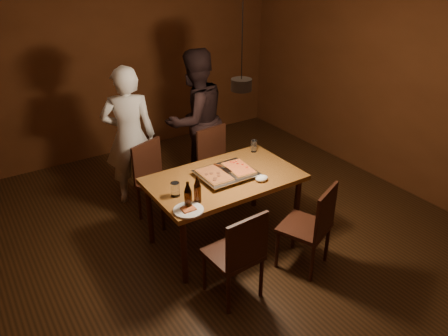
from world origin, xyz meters
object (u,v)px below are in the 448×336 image
dining_table (224,183)px  beer_bottle_b (197,189)px  beer_bottle_a (188,195)px  chair_far_right (217,158)px  chair_near_right (314,221)px  chair_near_left (239,249)px  pizza_tray (226,174)px  diner_white (129,137)px  diner_dark (196,120)px  plate_slice (188,210)px  chair_far_left (155,174)px  pendant_lamp (241,83)px

dining_table → beer_bottle_b: size_ratio=5.91×
beer_bottle_b → beer_bottle_a: bearing=-159.6°
beer_bottle_a → chair_far_right: bearing=48.0°
chair_near_right → beer_bottle_b: size_ratio=2.17×
dining_table → chair_near_left: bearing=-114.9°
chair_near_left → beer_bottle_a: size_ratio=1.89×
chair_near_left → pizza_tray: size_ratio=0.88×
chair_far_right → diner_white: diner_white is taller
chair_near_right → beer_bottle_b: bearing=124.4°
beer_bottle_b → diner_dark: 1.73m
chair_far_right → chair_near_left: same height
chair_near_right → plate_slice: (-1.04, 0.48, 0.22)m
pizza_tray → diner_white: (-0.49, 1.29, 0.06)m
plate_slice → diner_white: size_ratio=0.16×
chair_far_left → pendant_lamp: pendant_lamp is taller
dining_table → beer_bottle_b: (-0.45, -0.26, 0.20)m
pendant_lamp → diner_dark: bearing=75.9°
pendant_lamp → chair_near_left: bearing=-124.9°
pizza_tray → diner_white: bearing=114.7°
pizza_tray → plate_slice: (-0.62, -0.35, -0.01)m
chair_far_left → chair_far_right: (0.80, -0.03, 0.00)m
diner_dark → chair_near_left: bearing=59.9°
dining_table → chair_near_right: size_ratio=2.72×
dining_table → beer_bottle_a: (-0.57, -0.31, 0.20)m
dining_table → diner_dark: size_ratio=0.86×
diner_dark → chair_far_right: bearing=82.5°
diner_white → pizza_tray: bearing=131.8°
chair_far_right → diner_white: 1.05m
beer_bottle_b → pizza_tray: bearing=28.7°
chair_far_right → plate_slice: (-1.00, -1.13, 0.22)m
chair_near_left → pendant_lamp: pendant_lamp is taller
chair_far_right → chair_near_left: 1.77m
beer_bottle_b → plate_slice: (-0.15, -0.09, -0.12)m
plate_slice → chair_near_right: bearing=-24.9°
chair_near_left → diner_white: (-0.09, 2.09, 0.30)m
dining_table → diner_dark: (0.39, 1.24, 0.20)m
chair_far_left → chair_near_right: same height
pizza_tray → pendant_lamp: pendant_lamp is taller
chair_far_right → chair_near_left: (-0.78, -1.59, 0.00)m
beer_bottle_a → chair_near_right: bearing=-27.4°
chair_near_right → diner_white: diner_white is taller
chair_far_right → chair_near_right: 1.62m
beer_bottle_a → pendant_lamp: pendant_lamp is taller
chair_far_left → beer_bottle_b: beer_bottle_b is taller
diner_dark → diner_white: bearing=-12.6°
plate_slice → chair_far_right: bearing=48.4°
chair_far_right → diner_dark: (-0.02, 0.46, 0.34)m
chair_near_left → beer_bottle_b: 0.65m
dining_table → diner_dark: bearing=72.6°
chair_far_right → pendant_lamp: 1.64m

